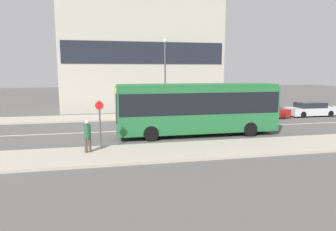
# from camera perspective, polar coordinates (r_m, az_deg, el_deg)

# --- Properties ---
(ground_plane) EXTENTS (120.00, 120.00, 0.00)m
(ground_plane) POSITION_cam_1_polar(r_m,az_deg,el_deg) (21.93, -4.81, -2.83)
(ground_plane) COLOR #595654
(sidewalk_near) EXTENTS (44.00, 3.50, 0.13)m
(sidewalk_near) POSITION_cam_1_polar(r_m,az_deg,el_deg) (15.90, -1.98, -6.99)
(sidewalk_near) COLOR #B2A899
(sidewalk_near) RESTS_ON ground_plane
(sidewalk_far) EXTENTS (44.00, 3.50, 0.13)m
(sidewalk_far) POSITION_cam_1_polar(r_m,az_deg,el_deg) (28.04, -6.41, -0.21)
(sidewalk_far) COLOR #B2A899
(sidewalk_far) RESTS_ON ground_plane
(lane_centerline) EXTENTS (41.80, 0.16, 0.01)m
(lane_centerline) POSITION_cam_1_polar(r_m,az_deg,el_deg) (21.93, -4.81, -2.82)
(lane_centerline) COLOR silver
(lane_centerline) RESTS_ON ground_plane
(apartment_block_left_tower) EXTENTS (17.16, 5.41, 22.21)m
(apartment_block_left_tower) POSITION_cam_1_polar(r_m,az_deg,el_deg) (34.43, -5.06, 19.90)
(apartment_block_left_tower) COLOR #B7B2A3
(apartment_block_left_tower) RESTS_ON ground_plane
(city_bus) EXTENTS (10.73, 2.59, 3.44)m
(city_bus) POSITION_cam_1_polar(r_m,az_deg,el_deg) (20.11, 5.52, 1.82)
(city_bus) COLOR #236B38
(city_bus) RESTS_ON ground_plane
(parked_car_0) EXTENTS (4.16, 1.84, 1.32)m
(parked_car_0) POSITION_cam_1_polar(r_m,az_deg,el_deg) (28.72, 17.90, 0.77)
(parked_car_0) COLOR maroon
(parked_car_0) RESTS_ON ground_plane
(parked_car_1) EXTENTS (4.67, 1.80, 1.33)m
(parked_car_1) POSITION_cam_1_polar(r_m,az_deg,el_deg) (31.67, 25.57, 1.04)
(parked_car_1) COLOR silver
(parked_car_1) RESTS_ON ground_plane
(pedestrian_near_stop) EXTENTS (0.35, 0.34, 1.69)m
(pedestrian_near_stop) POSITION_cam_1_polar(r_m,az_deg,el_deg) (15.94, -15.09, -3.44)
(pedestrian_near_stop) COLOR #4C4233
(pedestrian_near_stop) RESTS_ON sidewalk_near
(bus_stop_sign) EXTENTS (0.44, 0.12, 2.64)m
(bus_stop_sign) POSITION_cam_1_polar(r_m,az_deg,el_deg) (16.31, -12.86, -1.01)
(bus_stop_sign) COLOR #4C4C51
(bus_stop_sign) RESTS_ON sidewalk_near
(street_lamp) EXTENTS (0.36, 0.36, 6.96)m
(street_lamp) POSITION_cam_1_polar(r_m,az_deg,el_deg) (27.06, -0.56, 8.67)
(street_lamp) COLOR #4C4C51
(street_lamp) RESTS_ON sidewalk_far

